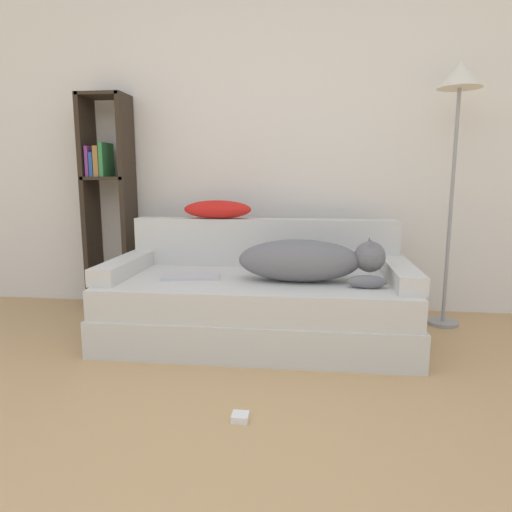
# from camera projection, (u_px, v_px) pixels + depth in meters

# --- Properties ---
(wall_back) EXTENTS (7.53, 0.06, 2.70)m
(wall_back) POSITION_uv_depth(u_px,v_px,m) (258.00, 129.00, 3.40)
(wall_back) COLOR silver
(wall_back) RESTS_ON ground_plane
(couch) EXTENTS (1.85, 0.93, 0.39)m
(couch) POSITION_uv_depth(u_px,v_px,m) (258.00, 308.00, 2.84)
(couch) COLOR silver
(couch) RESTS_ON ground_plane
(couch_backrest) EXTENTS (1.81, 0.15, 0.33)m
(couch_backrest) POSITION_uv_depth(u_px,v_px,m) (264.00, 242.00, 3.16)
(couch_backrest) COLOR silver
(couch_backrest) RESTS_ON couch
(couch_arm_left) EXTENTS (0.15, 0.74, 0.10)m
(couch_arm_left) POSITION_uv_depth(u_px,v_px,m) (125.00, 266.00, 2.89)
(couch_arm_left) COLOR silver
(couch_arm_left) RESTS_ON couch
(couch_arm_right) EXTENTS (0.15, 0.74, 0.10)m
(couch_arm_right) POSITION_uv_depth(u_px,v_px,m) (401.00, 273.00, 2.69)
(couch_arm_right) COLOR silver
(couch_arm_right) RESTS_ON couch
(dog) EXTENTS (0.85, 0.31, 0.26)m
(dog) POSITION_uv_depth(u_px,v_px,m) (308.00, 260.00, 2.67)
(dog) COLOR slate
(dog) RESTS_ON couch
(laptop) EXTENTS (0.38, 0.26, 0.02)m
(laptop) POSITION_uv_depth(u_px,v_px,m) (191.00, 276.00, 2.80)
(laptop) COLOR #B7B7BC
(laptop) RESTS_ON couch
(throw_pillow) EXTENTS (0.47, 0.18, 0.13)m
(throw_pillow) POSITION_uv_depth(u_px,v_px,m) (217.00, 209.00, 3.14)
(throw_pillow) COLOR red
(throw_pillow) RESTS_ON couch_backrest
(bookshelf) EXTENTS (0.34, 0.26, 1.60)m
(bookshelf) POSITION_uv_depth(u_px,v_px,m) (108.00, 192.00, 3.44)
(bookshelf) COLOR #2D2319
(bookshelf) RESTS_ON ground_plane
(floor_lamp) EXTENTS (0.28, 0.28, 1.71)m
(floor_lamp) POSITION_uv_depth(u_px,v_px,m) (459.00, 102.00, 2.89)
(floor_lamp) COLOR gray
(floor_lamp) RESTS_ON ground_plane
(power_adapter) EXTENTS (0.07, 0.07, 0.03)m
(power_adapter) POSITION_uv_depth(u_px,v_px,m) (240.00, 417.00, 1.89)
(power_adapter) COLOR white
(power_adapter) RESTS_ON ground_plane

